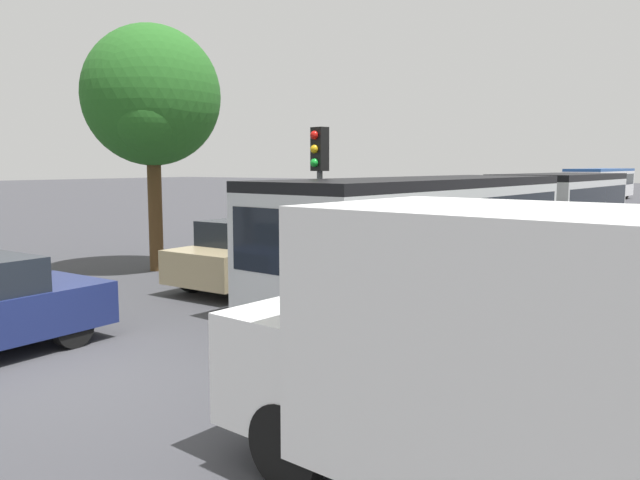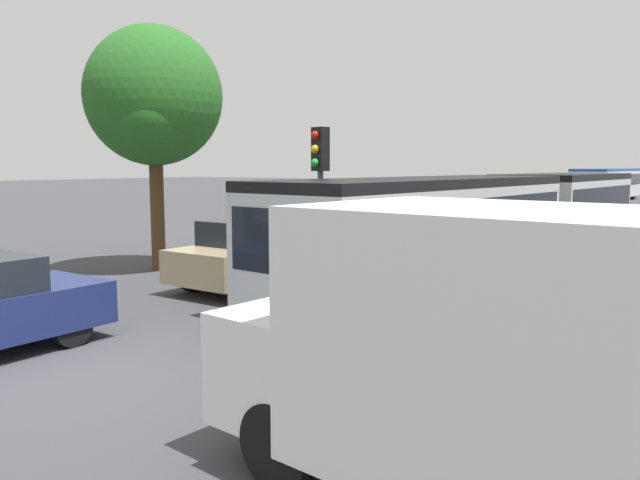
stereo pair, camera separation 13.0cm
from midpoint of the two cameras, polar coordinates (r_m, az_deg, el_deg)
The scene contains 11 objects.
ground_plane at distance 8.51m, azimuth -22.12°, elevation -11.57°, with size 200.00×200.00×0.00m, color #3D3D42.
articulated_bus at distance 16.18m, azimuth 16.01°, elevation 2.13°, with size 3.82×16.05×2.36m.
city_bus_rear at distance 50.93m, azimuth 24.85°, elevation 4.81°, with size 3.11×11.23×2.39m.
queued_car_tan at distance 13.64m, azimuth -5.12°, elevation -1.10°, with size 1.86×4.24×1.46m.
queued_car_green at distance 18.60m, azimuth 7.20°, elevation 0.81°, with size 1.72×3.91×1.35m.
queued_car_white at distance 24.46m, azimuth 14.59°, elevation 2.16°, with size 1.80×4.11×1.42m.
queued_car_blue at distance 30.08m, azimuth 17.92°, elevation 2.94°, with size 1.89×4.30×1.49m.
queued_car_black at distance 36.12m, azimuth 20.66°, elevation 3.38°, with size 1.80×4.11×1.42m.
white_van at distance 4.81m, azimuth 21.08°, elevation -10.20°, with size 5.17×2.45×2.31m.
traffic_light at distance 13.00m, azimuth 0.26°, elevation 6.32°, with size 0.37×0.39×3.40m.
tree_left_mid at distance 15.97m, azimuth -14.76°, elevation 12.29°, with size 3.32×3.32×5.99m.
Camera 2 is at (6.86, -4.36, 2.61)m, focal length 35.00 mm.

